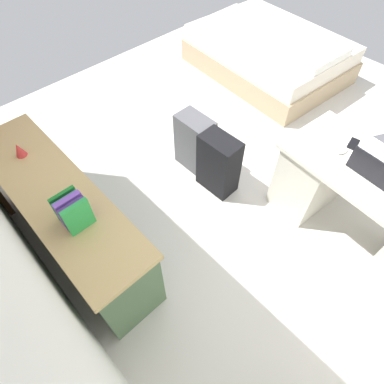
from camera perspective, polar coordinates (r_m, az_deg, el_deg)
name	(u,v)px	position (r m, az deg, el deg)	size (l,w,h in m)	color
ground_plane	(256,161)	(3.44, 11.32, 5.38)	(5.45, 5.45, 0.00)	beige
desk	(364,208)	(2.88, 28.16, -2.47)	(1.49, 0.79, 0.72)	silver
credenza	(68,219)	(2.67, -21.07, -4.48)	(1.80, 0.48, 0.73)	#4C6B47
bed	(269,54)	(4.69, 13.50, 22.70)	(2.00, 1.54, 0.58)	tan
suitcase_black	(218,164)	(2.95, 4.71, 4.94)	(0.36, 0.22, 0.60)	black
suitcase_spare_grey	(195,143)	(3.15, 0.47, 8.71)	(0.36, 0.22, 0.58)	#4C4C51
laptop	(372,170)	(2.59, 29.25, 3.40)	(0.33, 0.25, 0.21)	silver
computer_mouse	(342,150)	(2.69, 25.11, 6.70)	(0.06, 0.10, 0.03)	white
cell_phone_by_mouse	(353,144)	(2.80, 26.71, 7.65)	(0.07, 0.14, 0.01)	black
book_row	(73,211)	(2.10, -20.39, -3.11)	(0.19, 0.17, 0.23)	green
figurine_small	(19,150)	(2.69, -28.34, 6.60)	(0.08, 0.08, 0.11)	red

